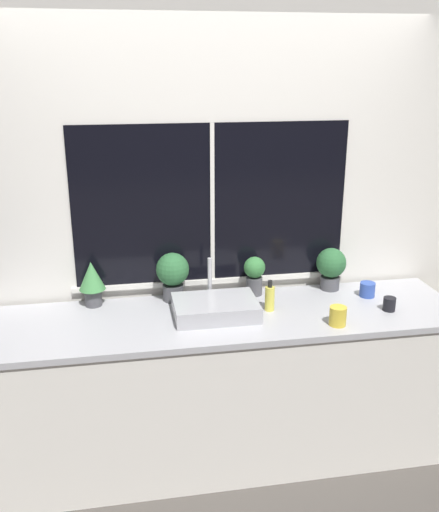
# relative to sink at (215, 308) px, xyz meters

# --- Properties ---
(ground_plane) EXTENTS (14.00, 14.00, 0.00)m
(ground_plane) POSITION_rel_sink_xyz_m (0.04, -0.35, -0.95)
(ground_plane) COLOR #4C4742
(wall_back) EXTENTS (8.00, 0.09, 2.70)m
(wall_back) POSITION_rel_sink_xyz_m (0.04, 0.40, 0.40)
(wall_back) COLOR silver
(wall_back) RESTS_ON ground_plane
(counter) EXTENTS (2.71, 0.70, 0.91)m
(counter) POSITION_rel_sink_xyz_m (0.04, -0.01, -0.50)
(counter) COLOR white
(counter) RESTS_ON ground_plane
(sink) EXTENTS (0.46, 0.38, 0.27)m
(sink) POSITION_rel_sink_xyz_m (0.00, 0.00, 0.00)
(sink) COLOR #ADADB2
(sink) RESTS_ON counter
(potted_plant_far_left) EXTENTS (0.15, 0.15, 0.27)m
(potted_plant_far_left) POSITION_rel_sink_xyz_m (-0.67, 0.26, 0.11)
(potted_plant_far_left) COLOR #4C4C51
(potted_plant_far_left) RESTS_ON counter
(potted_plant_center_left) EXTENTS (0.19, 0.19, 0.29)m
(potted_plant_center_left) POSITION_rel_sink_xyz_m (-0.21, 0.26, 0.12)
(potted_plant_center_left) COLOR #4C4C51
(potted_plant_center_left) RESTS_ON counter
(potted_plant_center_right) EXTENTS (0.13, 0.13, 0.24)m
(potted_plant_center_right) POSITION_rel_sink_xyz_m (0.28, 0.26, 0.09)
(potted_plant_center_right) COLOR #4C4C51
(potted_plant_center_right) RESTS_ON counter
(potted_plant_far_right) EXTENTS (0.18, 0.18, 0.26)m
(potted_plant_far_right) POSITION_rel_sink_xyz_m (0.76, 0.26, 0.11)
(potted_plant_far_right) COLOR #4C4C51
(potted_plant_far_right) RESTS_ON counter
(soap_bottle) EXTENTS (0.05, 0.05, 0.18)m
(soap_bottle) POSITION_rel_sink_xyz_m (0.31, 0.01, 0.03)
(soap_bottle) COLOR #DBD14C
(soap_bottle) RESTS_ON counter
(mug_yellow) EXTENTS (0.09, 0.09, 0.10)m
(mug_yellow) POSITION_rel_sink_xyz_m (0.62, -0.24, 0.01)
(mug_yellow) COLOR gold
(mug_yellow) RESTS_ON counter
(mug_blue) EXTENTS (0.09, 0.09, 0.09)m
(mug_blue) POSITION_rel_sink_xyz_m (0.94, 0.11, -0.00)
(mug_blue) COLOR #3351AD
(mug_blue) RESTS_ON counter
(mug_black) EXTENTS (0.07, 0.07, 0.08)m
(mug_black) POSITION_rel_sink_xyz_m (0.98, -0.11, -0.01)
(mug_black) COLOR black
(mug_black) RESTS_ON counter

